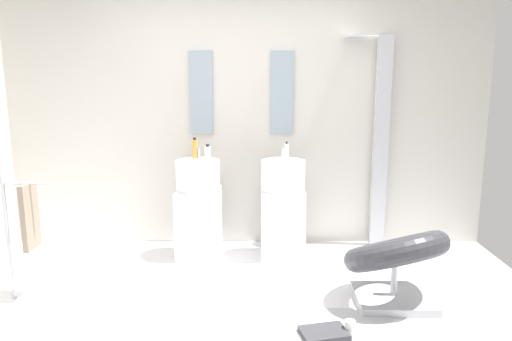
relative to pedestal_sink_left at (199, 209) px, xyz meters
The scene contains 15 objects.
ground_plane 1.34m from the pedestal_sink_left, 71.87° to the right, with size 4.80×3.60×0.04m, color silver.
rear_partition 1.03m from the pedestal_sink_left, 49.50° to the left, with size 4.80×0.10×2.60m, color beige.
pedestal_sink_left is the anchor object (origin of this frame).
pedestal_sink_right 0.78m from the pedestal_sink_left, ahead, with size 0.40×0.40×1.02m.
vanity_mirror_left 1.12m from the pedestal_sink_left, 90.00° to the left, with size 0.22×0.03×0.79m, color #8C9EA8.
vanity_mirror_right 1.37m from the pedestal_sink_left, 26.37° to the left, with size 0.22×0.03×0.79m, color #8C9EA8.
shower_column 1.86m from the pedestal_sink_left, 10.98° to the left, with size 0.49×0.24×2.05m.
lounge_chair 1.83m from the pedestal_sink_left, 30.68° to the right, with size 1.07×1.07×0.65m.
towel_rack 1.48m from the pedestal_sink_left, 142.31° to the right, with size 0.37×0.22×0.95m.
area_rug 1.74m from the pedestal_sink_left, 55.18° to the right, with size 1.08×0.65×0.01m, color #B2B2B7.
magazine_charcoal 1.80m from the pedestal_sink_left, 55.35° to the right, with size 0.30×0.21×0.04m, color #38383D.
coffee_mug 1.87m from the pedestal_sink_left, 50.20° to the right, with size 0.07×0.07×0.09m, color white.
soap_bottle_amber 0.56m from the pedestal_sink_left, 107.09° to the left, with size 0.06×0.06×0.19m.
soap_bottle_white 0.98m from the pedestal_sink_left, ahead, with size 0.04×0.04×0.15m.
soap_bottle_clear 0.53m from the pedestal_sink_left, 47.66° to the left, with size 0.06×0.06×0.14m.
Camera 1 is at (0.19, -3.12, 1.67)m, focal length 33.80 mm.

